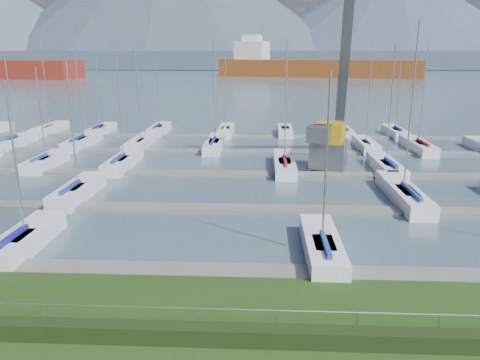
{
  "coord_description": "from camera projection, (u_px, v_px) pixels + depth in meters",
  "views": [
    {
      "loc": [
        1.33,
        -15.71,
        10.55
      ],
      "look_at": [
        0.0,
        12.0,
        3.0
      ],
      "focal_mm": 35.0,
      "sensor_mm": 36.0,
      "label": 1
    }
  ],
  "objects": [
    {
      "name": "water",
      "position": [
        261.0,
        73.0,
        268.67
      ],
      "size": [
        800.0,
        540.0,
        0.2
      ],
      "primitive_type": "cube",
      "color": "#4A5E6C"
    },
    {
      "name": "hedge",
      "position": [
        224.0,
        335.0,
        17.5
      ],
      "size": [
        80.0,
        0.7,
        0.7
      ],
      "primitive_type": "cube",
      "color": "black",
      "rests_on": "grass"
    },
    {
      "name": "fence",
      "position": [
        225.0,
        309.0,
        17.66
      ],
      "size": [
        80.0,
        0.04,
        0.04
      ],
      "primitive_type": "cylinder",
      "rotation": [
        0.0,
        1.57,
        0.0
      ],
      "color": "gray",
      "rests_on": "grass"
    },
    {
      "name": "foothill",
      "position": [
        261.0,
        60.0,
        334.45
      ],
      "size": [
        900.0,
        80.0,
        12.0
      ],
      "primitive_type": "cube",
      "color": "#3E4D5C",
      "rests_on": "water"
    },
    {
      "name": "mountains",
      "position": [
        271.0,
        9.0,
        395.35
      ],
      "size": [
        1190.0,
        360.0,
        115.0
      ],
      "color": "#3C4358",
      "rests_on": "water"
    },
    {
      "name": "docks",
      "position": [
        247.0,
        174.0,
        43.09
      ],
      "size": [
        90.0,
        41.6,
        0.25
      ],
      "color": "slate",
      "rests_on": "water"
    },
    {
      "name": "crane",
      "position": [
        334.0,
        109.0,
        44.78
      ],
      "size": [
        5.44,
        13.47,
        22.35
      ],
      "rotation": [
        0.0,
        0.0,
        -0.29
      ],
      "color": "slate",
      "rests_on": "water"
    },
    {
      "name": "cargo_ship_mid",
      "position": [
        309.0,
        68.0,
        220.19
      ],
      "size": [
        94.3,
        44.12,
        21.5
      ],
      "rotation": [
        0.0,
        0.0,
        -0.29
      ],
      "color": "brown",
      "rests_on": "water"
    },
    {
      "name": "sailboat_fleet",
      "position": [
        222.0,
        107.0,
        45.86
      ],
      "size": [
        76.42,
        50.04,
        13.41
      ],
      "color": "navy",
      "rests_on": "water"
    }
  ]
}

